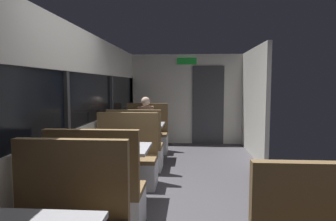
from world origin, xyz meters
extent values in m
cube|color=#423F44|center=(0.00, 0.00, -0.01)|extent=(3.30, 9.20, 0.02)
cube|color=beige|center=(-1.45, 0.00, 0.47)|extent=(0.08, 8.40, 0.95)
cube|color=beige|center=(-1.45, 0.00, 2.00)|extent=(0.08, 8.40, 0.60)
cube|color=black|center=(-1.46, 0.00, 1.32)|extent=(0.03, 8.40, 0.75)
cube|color=#2D2D30|center=(-1.43, 0.00, 1.32)|extent=(0.06, 0.08, 0.75)
cube|color=#2D2D30|center=(-1.43, 2.10, 1.32)|extent=(0.06, 0.08, 0.75)
cube|color=#2D2D30|center=(-1.43, 4.20, 1.32)|extent=(0.06, 0.08, 0.75)
cube|color=beige|center=(0.00, 4.20, 1.15)|extent=(2.90, 0.08, 2.30)
cube|color=#333338|center=(0.55, 4.15, 1.00)|extent=(0.80, 0.04, 2.00)
cube|color=green|center=(0.00, 4.14, 2.12)|extent=(0.50, 0.03, 0.16)
cube|color=beige|center=(1.45, 3.00, 1.15)|extent=(0.08, 2.40, 2.30)
cube|color=brown|center=(-0.89, -1.22, 0.78)|extent=(0.95, 0.08, 0.65)
cylinder|color=#9E9EA3|center=(-0.89, 0.16, 0.35)|extent=(0.10, 0.10, 0.70)
cube|color=#99999E|center=(-0.89, 0.16, 0.72)|extent=(0.90, 0.70, 0.04)
cube|color=silver|center=(-0.89, -0.50, 0.20)|extent=(0.95, 0.50, 0.39)
cube|color=brown|center=(-0.89, -0.50, 0.42)|extent=(0.95, 0.50, 0.06)
cube|color=brown|center=(-0.89, -0.71, 0.78)|extent=(0.95, 0.08, 0.65)
cube|color=silver|center=(-0.89, 0.82, 0.20)|extent=(0.95, 0.50, 0.39)
cube|color=brown|center=(-0.89, 0.82, 0.42)|extent=(0.95, 0.50, 0.06)
cube|color=brown|center=(-0.89, 1.03, 0.78)|extent=(0.95, 0.08, 0.65)
cylinder|color=#9E9EA3|center=(-0.89, 2.40, 0.35)|extent=(0.10, 0.10, 0.70)
cube|color=#99999E|center=(-0.89, 2.40, 0.72)|extent=(0.90, 0.70, 0.04)
cube|color=silver|center=(-0.89, 1.74, 0.20)|extent=(0.95, 0.50, 0.39)
cube|color=brown|center=(-0.89, 1.74, 0.42)|extent=(0.95, 0.50, 0.06)
cube|color=brown|center=(-0.89, 1.53, 0.78)|extent=(0.95, 0.08, 0.65)
cube|color=silver|center=(-0.89, 3.06, 0.20)|extent=(0.95, 0.50, 0.39)
cube|color=brown|center=(-0.89, 3.06, 0.42)|extent=(0.95, 0.50, 0.06)
cube|color=brown|center=(-0.89, 3.27, 0.78)|extent=(0.95, 0.08, 0.65)
cube|color=brown|center=(0.89, -1.82, 0.78)|extent=(0.95, 0.08, 0.65)
cube|color=#26262D|center=(-0.89, 3.06, 0.23)|extent=(0.30, 0.36, 0.45)
cube|color=#8C664C|center=(-0.89, 3.01, 0.75)|extent=(0.34, 0.22, 0.60)
sphere|color=beige|center=(-0.89, 2.99, 1.16)|extent=(0.20, 0.20, 0.20)
cylinder|color=#8C664C|center=(-1.09, 2.83, 0.77)|extent=(0.07, 0.28, 0.07)
cylinder|color=#8C664C|center=(-0.69, 2.83, 0.77)|extent=(0.07, 0.28, 0.07)
camera|label=1|loc=(0.06, -3.53, 1.54)|focal=31.89mm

